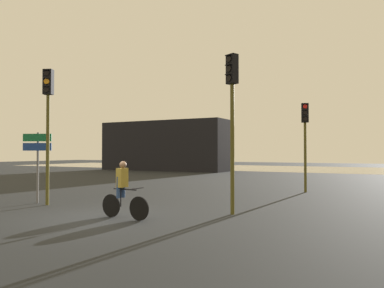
# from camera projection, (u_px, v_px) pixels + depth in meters

# --- Properties ---
(ground_plane) EXTENTS (120.00, 120.00, 0.00)m
(ground_plane) POSITION_uv_depth(u_px,v_px,m) (95.00, 218.00, 10.70)
(ground_plane) COLOR black
(water_strip) EXTENTS (80.00, 16.00, 0.01)m
(water_strip) POSITION_uv_depth(u_px,v_px,m) (314.00, 169.00, 41.52)
(water_strip) COLOR #9E937F
(water_strip) RESTS_ON ground
(distant_building) EXTENTS (13.64, 4.00, 5.06)m
(distant_building) POSITION_uv_depth(u_px,v_px,m) (166.00, 146.00, 38.88)
(distant_building) COLOR black
(distant_building) RESTS_ON ground
(traffic_light_far_right) EXTENTS (0.37, 0.39, 4.17)m
(traffic_light_far_right) POSITION_uv_depth(u_px,v_px,m) (305.00, 130.00, 17.51)
(traffic_light_far_right) COLOR #4C4719
(traffic_light_far_right) RESTS_ON ground
(traffic_light_near_right) EXTENTS (0.39, 0.41, 4.84)m
(traffic_light_near_right) POSITION_uv_depth(u_px,v_px,m) (232.00, 104.00, 11.31)
(traffic_light_near_right) COLOR #4C4719
(traffic_light_near_right) RESTS_ON ground
(traffic_light_near_left) EXTENTS (0.39, 0.41, 4.83)m
(traffic_light_near_left) POSITION_uv_depth(u_px,v_px,m) (48.00, 111.00, 13.30)
(traffic_light_near_left) COLOR #4C4719
(traffic_light_near_left) RESTS_ON ground
(direction_sign_post) EXTENTS (1.03, 0.44, 2.60)m
(direction_sign_post) POSITION_uv_depth(u_px,v_px,m) (37.00, 154.00, 13.71)
(direction_sign_post) COLOR slate
(direction_sign_post) RESTS_ON ground
(cyclist) EXTENTS (1.71, 0.46, 1.62)m
(cyclist) POSITION_uv_depth(u_px,v_px,m) (123.00, 189.00, 10.54)
(cyclist) COLOR black
(cyclist) RESTS_ON ground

